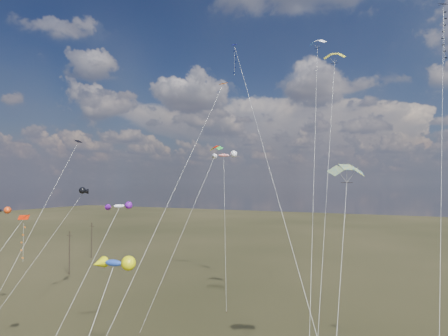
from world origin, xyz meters
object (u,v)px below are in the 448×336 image
at_px(utility_pole_far, 92,240).
at_px(utility_pole_near, 69,252).
at_px(diamond_black_high, 444,45).
at_px(parafoil_yellow, 334,55).

bearing_deg(utility_pole_far, utility_pole_near, -60.26).
height_order(utility_pole_far, diamond_black_high, diamond_black_high).
bearing_deg(diamond_black_high, parafoil_yellow, -162.93).
bearing_deg(diamond_black_high, utility_pole_far, 165.47).
relative_size(utility_pole_near, utility_pole_far, 1.00).
height_order(diamond_black_high, parafoil_yellow, diamond_black_high).
xyz_separation_m(utility_pole_near, utility_pole_far, (-8.00, 14.00, 0.00)).
height_order(utility_pole_near, utility_pole_far, same).
bearing_deg(utility_pole_near, parafoil_yellow, -8.69).
xyz_separation_m(utility_pole_near, diamond_black_high, (62.01, -4.15, 28.83)).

